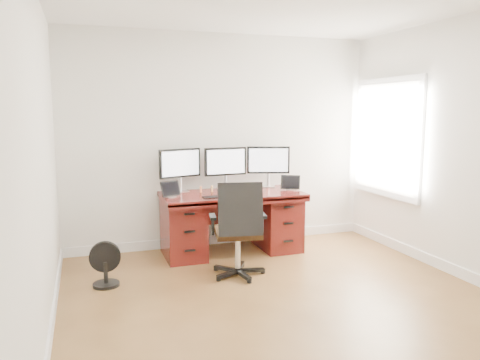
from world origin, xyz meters
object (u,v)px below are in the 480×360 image
object	(u,v)px
floor_fan	(105,265)
monitor_center	(226,163)
keyboard	(235,194)
office_chair	(238,245)
desk	(231,220)

from	to	relation	value
floor_fan	monitor_center	distance (m)	1.99
keyboard	office_chair	bearing A→B (deg)	-128.61
desk	monitor_center	xyz separation A→B (m)	(0.00, 0.24, 0.68)
office_chair	keyboard	size ratio (longest dim) A/B	3.32
desk	monitor_center	world-z (taller)	monitor_center
office_chair	floor_fan	distance (m)	1.36
floor_fan	monitor_center	bearing A→B (deg)	35.25
office_chair	desk	bearing A→B (deg)	87.83
desk	monitor_center	size ratio (longest dim) A/B	3.09
office_chair	keyboard	world-z (taller)	office_chair
desk	office_chair	bearing A→B (deg)	-102.86
desk	floor_fan	bearing A→B (deg)	-155.76
floor_fan	keyboard	bearing A→B (deg)	22.43
desk	office_chair	distance (m)	0.88
monitor_center	keyboard	bearing A→B (deg)	-96.03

